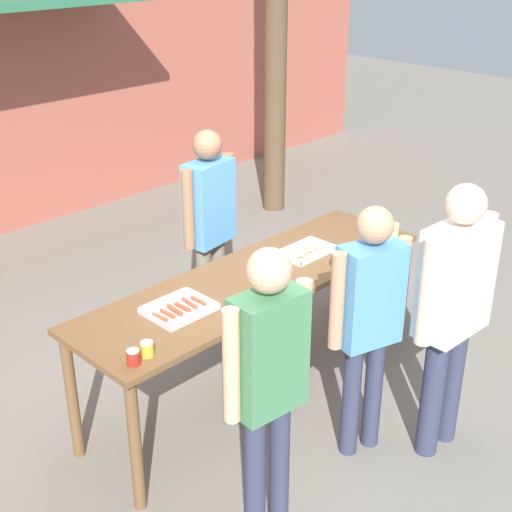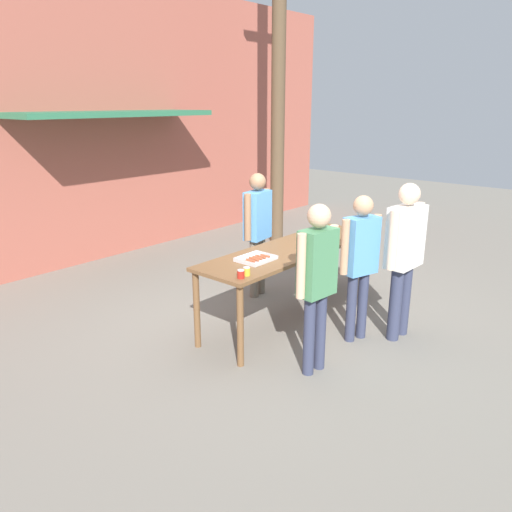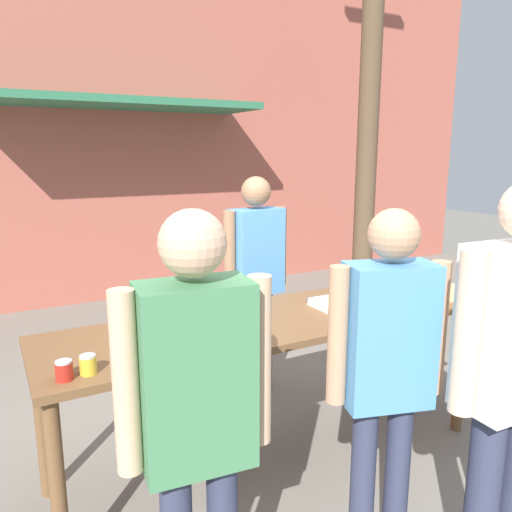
{
  "view_description": "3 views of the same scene",
  "coord_description": "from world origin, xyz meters",
  "px_view_note": "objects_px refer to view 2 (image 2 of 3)",
  "views": [
    {
      "loc": [
        -3.01,
        -2.97,
        3.04
      ],
      "look_at": [
        0.0,
        0.0,
        1.07
      ],
      "focal_mm": 50.0,
      "sensor_mm": 36.0,
      "label": 1
    },
    {
      "loc": [
        -4.6,
        -3.4,
        2.58
      ],
      "look_at": [
        -0.66,
        -0.0,
        0.97
      ],
      "focal_mm": 35.0,
      "sensor_mm": 36.0,
      "label": 2
    },
    {
      "loc": [
        -1.43,
        -2.38,
        1.87
      ],
      "look_at": [
        0.33,
        0.83,
        1.1
      ],
      "focal_mm": 35.0,
      "sensor_mm": 36.0,
      "label": 3
    }
  ],
  "objects_px": {
    "condiment_jar_mustard": "(241,274)",
    "person_customer_holding_hotdog": "(317,274)",
    "food_tray_sausages": "(256,259)",
    "person_server_behind_table": "(258,224)",
    "person_customer_with_cup": "(405,249)",
    "person_customer_waiting_in_line": "(360,255)",
    "utility_pole": "(279,65)",
    "condiment_jar_ketchup": "(247,271)",
    "food_tray_buns": "(316,237)",
    "beer_cup": "(362,228)"
  },
  "relations": [
    {
      "from": "condiment_jar_mustard",
      "to": "person_customer_holding_hotdog",
      "type": "height_order",
      "value": "person_customer_holding_hotdog"
    },
    {
      "from": "food_tray_sausages",
      "to": "person_server_behind_table",
      "type": "height_order",
      "value": "person_server_behind_table"
    },
    {
      "from": "person_customer_with_cup",
      "to": "person_customer_waiting_in_line",
      "type": "xyz_separation_m",
      "value": [
        -0.37,
        0.33,
        -0.06
      ]
    },
    {
      "from": "utility_pole",
      "to": "condiment_jar_ketchup",
      "type": "bearing_deg",
      "value": -145.25
    },
    {
      "from": "condiment_jar_ketchup",
      "to": "person_server_behind_table",
      "type": "xyz_separation_m",
      "value": [
        1.43,
        1.08,
        0.06
      ]
    },
    {
      "from": "condiment_jar_mustard",
      "to": "person_server_behind_table",
      "type": "height_order",
      "value": "person_server_behind_table"
    },
    {
      "from": "food_tray_sausages",
      "to": "condiment_jar_ketchup",
      "type": "relative_size",
      "value": 4.47
    },
    {
      "from": "food_tray_buns",
      "to": "beer_cup",
      "type": "distance_m",
      "value": 0.74
    },
    {
      "from": "condiment_jar_mustard",
      "to": "condiment_jar_ketchup",
      "type": "xyz_separation_m",
      "value": [
        0.1,
        0.01,
        0.0
      ]
    },
    {
      "from": "beer_cup",
      "to": "person_customer_holding_hotdog",
      "type": "height_order",
      "value": "person_customer_holding_hotdog"
    },
    {
      "from": "condiment_jar_mustard",
      "to": "condiment_jar_ketchup",
      "type": "height_order",
      "value": "same"
    },
    {
      "from": "condiment_jar_mustard",
      "to": "person_customer_waiting_in_line",
      "type": "distance_m",
      "value": 1.38
    },
    {
      "from": "condiment_jar_mustard",
      "to": "person_customer_with_cup",
      "type": "xyz_separation_m",
      "value": [
        1.6,
        -0.96,
        0.09
      ]
    },
    {
      "from": "food_tray_buns",
      "to": "utility_pole",
      "type": "distance_m",
      "value": 3.97
    },
    {
      "from": "food_tray_buns",
      "to": "utility_pole",
      "type": "xyz_separation_m",
      "value": [
        2.23,
        2.41,
        2.25
      ]
    },
    {
      "from": "person_server_behind_table",
      "to": "person_customer_waiting_in_line",
      "type": "xyz_separation_m",
      "value": [
        -0.3,
        -1.72,
        -0.03
      ]
    },
    {
      "from": "food_tray_buns",
      "to": "person_customer_holding_hotdog",
      "type": "height_order",
      "value": "person_customer_holding_hotdog"
    },
    {
      "from": "condiment_jar_ketchup",
      "to": "utility_pole",
      "type": "height_order",
      "value": "utility_pole"
    },
    {
      "from": "beer_cup",
      "to": "person_customer_waiting_in_line",
      "type": "bearing_deg",
      "value": -151.72
    },
    {
      "from": "food_tray_buns",
      "to": "person_server_behind_table",
      "type": "xyz_separation_m",
      "value": [
        -0.18,
        0.83,
        0.08
      ]
    },
    {
      "from": "condiment_jar_ketchup",
      "to": "person_customer_waiting_in_line",
      "type": "distance_m",
      "value": 1.3
    },
    {
      "from": "food_tray_buns",
      "to": "person_customer_with_cup",
      "type": "bearing_deg",
      "value": -94.94
    },
    {
      "from": "person_customer_holding_hotdog",
      "to": "condiment_jar_ketchup",
      "type": "bearing_deg",
      "value": -65.01
    },
    {
      "from": "food_tray_buns",
      "to": "person_customer_with_cup",
      "type": "height_order",
      "value": "person_customer_with_cup"
    },
    {
      "from": "condiment_jar_ketchup",
      "to": "utility_pole",
      "type": "distance_m",
      "value": 5.17
    },
    {
      "from": "beer_cup",
      "to": "utility_pole",
      "type": "height_order",
      "value": "utility_pole"
    },
    {
      "from": "condiment_jar_ketchup",
      "to": "food_tray_buns",
      "type": "bearing_deg",
      "value": 8.85
    },
    {
      "from": "person_customer_holding_hotdog",
      "to": "food_tray_buns",
      "type": "bearing_deg",
      "value": -139.64
    },
    {
      "from": "person_customer_holding_hotdog",
      "to": "beer_cup",
      "type": "bearing_deg",
      "value": -155.86
    },
    {
      "from": "beer_cup",
      "to": "condiment_jar_ketchup",
      "type": "bearing_deg",
      "value": 179.67
    },
    {
      "from": "person_customer_holding_hotdog",
      "to": "person_customer_waiting_in_line",
      "type": "height_order",
      "value": "person_customer_holding_hotdog"
    },
    {
      "from": "food_tray_buns",
      "to": "condiment_jar_ketchup",
      "type": "xyz_separation_m",
      "value": [
        -1.6,
        -0.25,
        0.02
      ]
    },
    {
      "from": "person_customer_with_cup",
      "to": "person_customer_waiting_in_line",
      "type": "relative_size",
      "value": 1.07
    },
    {
      "from": "beer_cup",
      "to": "person_customer_waiting_in_line",
      "type": "xyz_separation_m",
      "value": [
        -1.17,
        -0.63,
        0.02
      ]
    },
    {
      "from": "food_tray_sausages",
      "to": "person_server_behind_table",
      "type": "xyz_separation_m",
      "value": [
        0.99,
        0.83,
        0.09
      ]
    },
    {
      "from": "person_customer_with_cup",
      "to": "person_customer_holding_hotdog",
      "type": "bearing_deg",
      "value": -10.37
    },
    {
      "from": "beer_cup",
      "to": "person_customer_holding_hotdog",
      "type": "distance_m",
      "value": 2.17
    },
    {
      "from": "condiment_jar_ketchup",
      "to": "person_server_behind_table",
      "type": "height_order",
      "value": "person_server_behind_table"
    },
    {
      "from": "beer_cup",
      "to": "person_customer_holding_hotdog",
      "type": "bearing_deg",
      "value": -161.98
    },
    {
      "from": "food_tray_buns",
      "to": "person_customer_with_cup",
      "type": "distance_m",
      "value": 1.23
    },
    {
      "from": "beer_cup",
      "to": "food_tray_buns",
      "type": "bearing_deg",
      "value": 159.08
    },
    {
      "from": "condiment_jar_mustard",
      "to": "food_tray_sausages",
      "type": "bearing_deg",
      "value": 26.36
    },
    {
      "from": "person_customer_with_cup",
      "to": "utility_pole",
      "type": "height_order",
      "value": "utility_pole"
    },
    {
      "from": "food_tray_sausages",
      "to": "person_customer_waiting_in_line",
      "type": "height_order",
      "value": "person_customer_waiting_in_line"
    },
    {
      "from": "person_customer_holding_hotdog",
      "to": "person_customer_waiting_in_line",
      "type": "xyz_separation_m",
      "value": [
        0.89,
        0.04,
        -0.03
      ]
    },
    {
      "from": "person_customer_with_cup",
      "to": "beer_cup",
      "type": "bearing_deg",
      "value": -127.14
    },
    {
      "from": "condiment_jar_ketchup",
      "to": "person_customer_waiting_in_line",
      "type": "height_order",
      "value": "person_customer_waiting_in_line"
    },
    {
      "from": "person_server_behind_table",
      "to": "food_tray_sausages",
      "type": "bearing_deg",
      "value": -148.83
    },
    {
      "from": "condiment_jar_ketchup",
      "to": "person_customer_with_cup",
      "type": "xyz_separation_m",
      "value": [
        1.5,
        -0.97,
        0.09
      ]
    },
    {
      "from": "condiment_jar_ketchup",
      "to": "person_customer_waiting_in_line",
      "type": "relative_size",
      "value": 0.05
    }
  ]
}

